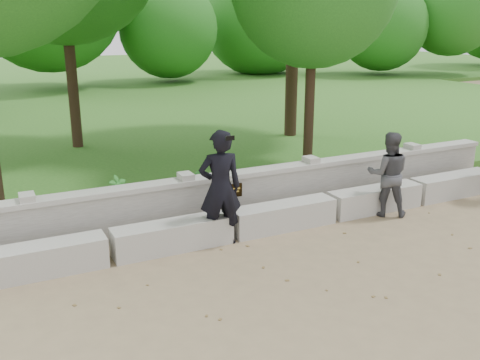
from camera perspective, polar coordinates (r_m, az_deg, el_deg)
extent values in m
plane|color=#8B7755|center=(7.38, 5.47, -11.36)|extent=(80.00, 80.00, 0.00)
cube|color=#2B5D1C|center=(20.09, -16.00, 6.52)|extent=(40.00, 22.00, 0.25)
cube|color=beige|center=(8.10, -20.75, -8.01)|extent=(1.90, 0.45, 0.45)
cube|color=beige|center=(8.46, -7.16, -5.93)|extent=(1.90, 0.45, 0.45)
cube|color=beige|center=(9.24, 4.64, -3.84)|extent=(1.90, 0.45, 0.45)
cube|color=beige|center=(10.36, 14.20, -2.02)|extent=(1.90, 0.45, 0.45)
cube|color=beige|center=(11.72, 21.71, -0.54)|extent=(1.90, 0.45, 0.45)
cube|color=#BBB9B1|center=(9.34, -2.83, -2.39)|extent=(12.50, 0.25, 0.82)
cube|color=beige|center=(9.20, -2.87, 0.26)|extent=(12.50, 0.35, 0.08)
cube|color=black|center=(9.27, -0.80, -1.15)|extent=(0.36, 0.02, 0.24)
imported|color=black|center=(8.39, -2.12, -0.85)|extent=(0.75, 0.57, 1.87)
cube|color=black|center=(7.84, -1.07, 4.49)|extent=(0.14, 0.05, 0.07)
imported|color=#404045|center=(10.06, 15.52, 0.61)|extent=(0.96, 0.91, 1.56)
cylinder|color=#382619|center=(14.49, -17.56, 11.25)|extent=(0.27, 0.27, 4.04)
cylinder|color=#382619|center=(12.03, 7.45, 9.01)|extent=(0.22, 0.22, 3.25)
cylinder|color=#382619|center=(15.35, 5.63, 14.23)|extent=(0.35, 0.35, 5.13)
imported|color=#307F2B|center=(9.48, -12.78, -1.44)|extent=(0.40, 0.34, 0.65)
imported|color=#307F2B|center=(10.01, -4.34, -0.52)|extent=(0.30, 0.34, 0.51)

